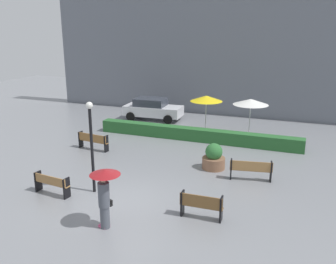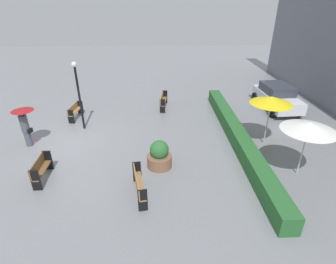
% 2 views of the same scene
% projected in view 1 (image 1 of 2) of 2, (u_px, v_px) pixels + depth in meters
% --- Properties ---
extents(ground_plane, '(60.00, 60.00, 0.00)m').
position_uv_depth(ground_plane, '(127.00, 199.00, 14.20)').
color(ground_plane, gray).
extents(bench_far_left, '(1.91, 0.54, 0.92)m').
position_uv_depth(bench_far_left, '(93.00, 140.00, 19.84)').
color(bench_far_left, olive).
rests_on(bench_far_left, ground).
extents(bench_near_right, '(1.53, 0.39, 0.92)m').
position_uv_depth(bench_near_right, '(201.00, 205.00, 12.63)').
color(bench_near_right, brown).
rests_on(bench_near_right, ground).
extents(bench_near_left, '(1.66, 0.52, 0.84)m').
position_uv_depth(bench_near_left, '(51.00, 183.00, 14.47)').
color(bench_near_left, '#9E7242').
rests_on(bench_near_left, ground).
extents(bench_far_right, '(1.85, 0.65, 0.91)m').
position_uv_depth(bench_far_right, '(251.00, 169.00, 15.82)').
color(bench_far_right, '#9E7242').
rests_on(bench_far_right, ground).
extents(pedestrian_with_umbrella, '(1.03, 1.03, 2.05)m').
position_uv_depth(pedestrian_with_umbrella, '(105.00, 190.00, 11.86)').
color(pedestrian_with_umbrella, '#4C515B').
rests_on(pedestrian_with_umbrella, ground).
extents(planter_pot, '(1.09, 1.09, 1.25)m').
position_uv_depth(planter_pot, '(214.00, 158.00, 17.19)').
color(planter_pot, brown).
rests_on(planter_pot, ground).
extents(lamp_post, '(0.28, 0.28, 3.76)m').
position_uv_depth(lamp_post, '(91.00, 138.00, 14.23)').
color(lamp_post, black).
rests_on(lamp_post, ground).
extents(patio_umbrella_yellow, '(1.98, 1.98, 2.51)m').
position_uv_depth(patio_umbrella_yellow, '(206.00, 99.00, 22.13)').
color(patio_umbrella_yellow, silver).
rests_on(patio_umbrella_yellow, ground).
extents(patio_umbrella_white, '(2.13, 2.13, 2.39)m').
position_uv_depth(patio_umbrella_white, '(251.00, 102.00, 21.68)').
color(patio_umbrella_white, silver).
rests_on(patio_umbrella_white, ground).
extents(hedge_strip, '(12.32, 0.70, 0.74)m').
position_uv_depth(hedge_strip, '(196.00, 134.00, 21.54)').
color(hedge_strip, '#28602D').
rests_on(hedge_strip, ground).
extents(building_facade, '(28.00, 1.20, 9.27)m').
position_uv_depth(building_facade, '(223.00, 53.00, 27.27)').
color(building_facade, slate).
rests_on(building_facade, ground).
extents(parked_car, '(4.28, 2.13, 1.57)m').
position_uv_depth(parked_car, '(153.00, 109.00, 26.39)').
color(parked_car, silver).
rests_on(parked_car, ground).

